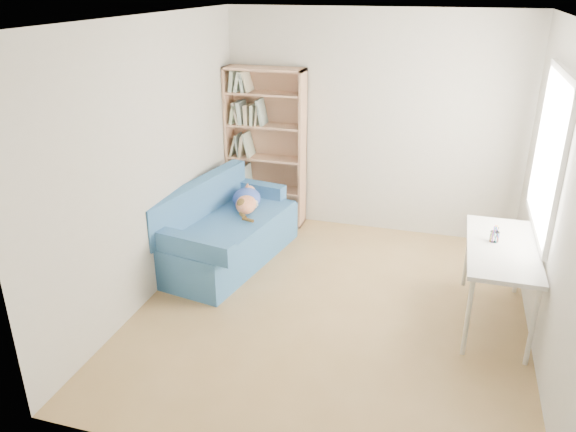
# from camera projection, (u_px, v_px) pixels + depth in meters

# --- Properties ---
(ground) EXTENTS (4.00, 4.00, 0.00)m
(ground) POSITION_uv_depth(u_px,v_px,m) (332.00, 309.00, 5.30)
(ground) COLOR olive
(ground) RESTS_ON ground
(room_shell) EXTENTS (3.54, 4.04, 2.62)m
(room_shell) POSITION_uv_depth(u_px,v_px,m) (350.00, 141.00, 4.67)
(room_shell) COLOR silver
(room_shell) RESTS_ON ground
(sofa) EXTENTS (1.14, 1.92, 0.88)m
(sofa) POSITION_uv_depth(u_px,v_px,m) (225.00, 231.00, 6.13)
(sofa) COLOR #245183
(sofa) RESTS_ON ground
(bookshelf) EXTENTS (0.96, 0.30, 1.93)m
(bookshelf) POSITION_uv_depth(u_px,v_px,m) (266.00, 154.00, 6.90)
(bookshelf) COLOR tan
(bookshelf) RESTS_ON ground
(desk) EXTENTS (0.59, 1.28, 0.75)m
(desk) POSITION_uv_depth(u_px,v_px,m) (502.00, 253.00, 4.86)
(desk) COLOR silver
(desk) RESTS_ON ground
(pen_cup) EXTENTS (0.08, 0.08, 0.15)m
(pen_cup) POSITION_uv_depth(u_px,v_px,m) (495.00, 235.00, 4.91)
(pen_cup) COLOR white
(pen_cup) RESTS_ON desk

